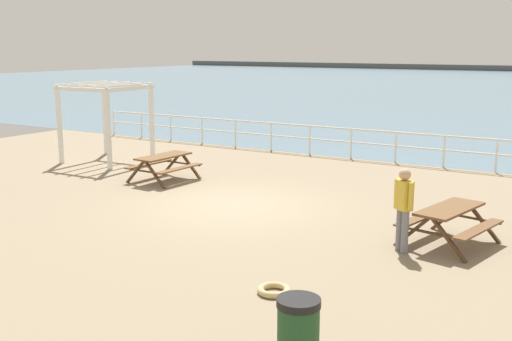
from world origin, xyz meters
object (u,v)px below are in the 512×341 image
object	(u,v)px
picnic_table_near_left	(449,217)
picnic_table_mid_centre	(164,162)
litter_bin	(298,335)
lattice_pergola	(106,104)
visitor	(403,205)

from	to	relation	value
picnic_table_near_left	picnic_table_mid_centre	world-z (taller)	same
picnic_table_mid_centre	litter_bin	distance (m)	11.38
picnic_table_mid_centre	lattice_pergola	size ratio (longest dim) A/B	0.70
visitor	picnic_table_mid_centre	bearing A→B (deg)	110.48
picnic_table_near_left	visitor	world-z (taller)	visitor
picnic_table_mid_centre	lattice_pergola	distance (m)	4.30
picnic_table_mid_centre	visitor	size ratio (longest dim) A/B	1.14
visitor	picnic_table_near_left	bearing A→B (deg)	1.99
picnic_table_mid_centre	litter_bin	xyz separation A→B (m)	(8.43, -7.65, -0.10)
litter_bin	picnic_table_near_left	bearing A→B (deg)	86.71
lattice_pergola	visitor	bearing A→B (deg)	-20.77
picnic_table_mid_centre	litter_bin	bearing A→B (deg)	-128.70
picnic_table_near_left	visitor	bearing A→B (deg)	155.81
lattice_pergola	litter_bin	bearing A→B (deg)	-38.56
picnic_table_near_left	picnic_table_mid_centre	bearing A→B (deg)	91.20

